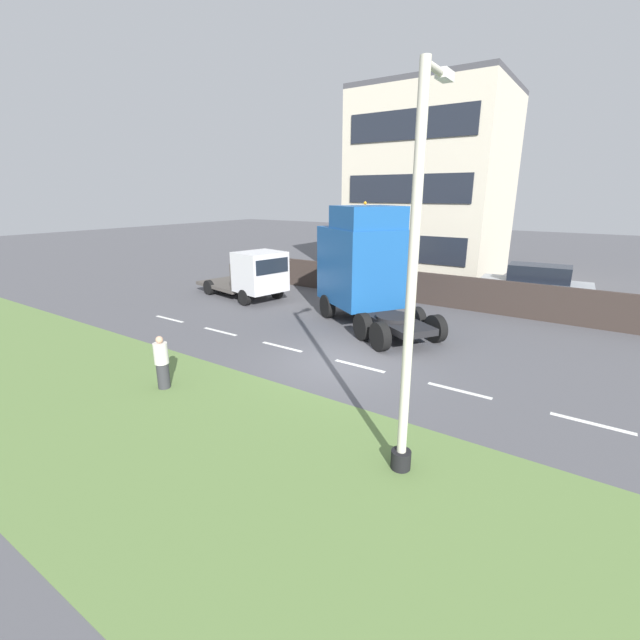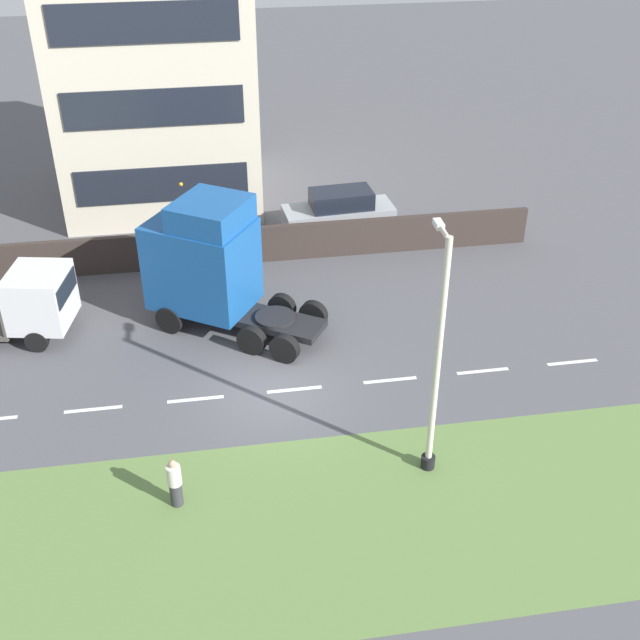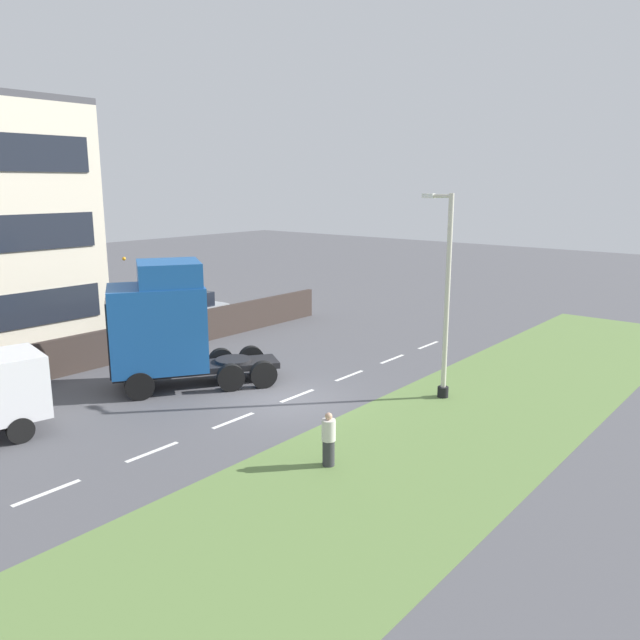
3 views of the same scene
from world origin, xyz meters
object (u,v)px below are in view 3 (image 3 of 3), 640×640
object	(u,v)px
lamp_post	(445,308)
pedestrian	(329,440)
parked_car	(185,315)
lorry_cab	(164,326)

from	to	relation	value
lamp_post	pedestrian	world-z (taller)	lamp_post
parked_car	pedestrian	size ratio (longest dim) A/B	3.14
lorry_cab	parked_car	size ratio (longest dim) A/B	1.33
pedestrian	lamp_post	bearing A→B (deg)	-86.98
parked_car	pedestrian	bearing A→B (deg)	150.59
lorry_cab	lamp_post	distance (m)	10.48
pedestrian	lorry_cab	bearing A→B (deg)	-8.70
lorry_cab	pedestrian	distance (m)	9.37
parked_car	lamp_post	size ratio (longest dim) A/B	0.66
parked_car	lamp_post	world-z (taller)	lamp_post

